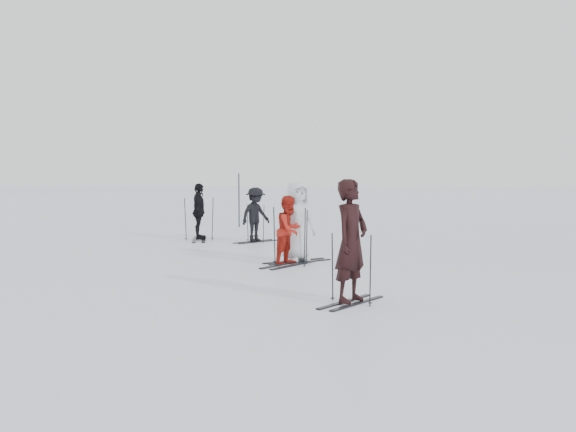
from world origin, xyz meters
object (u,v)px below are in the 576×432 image
(skier_near_dark, at_px, (351,242))
(skier_uphill_left, at_px, (199,212))
(skier_grey, at_px, (297,223))
(skier_red, at_px, (289,231))
(piste_marker, at_px, (239,200))
(skier_uphill_far, at_px, (255,215))

(skier_near_dark, xyz_separation_m, skier_uphill_left, (-5.65, 8.97, -0.15))
(skier_grey, relative_size, skier_uphill_left, 1.10)
(skier_red, xyz_separation_m, skier_grey, (0.07, 0.55, 0.15))
(skier_near_dark, distance_m, skier_uphill_left, 10.60)
(skier_grey, bearing_deg, skier_near_dark, -114.71)
(skier_near_dark, relative_size, piste_marker, 1.02)
(skier_uphill_far, distance_m, piste_marker, 5.28)
(piste_marker, bearing_deg, skier_uphill_far, -69.04)
(skier_grey, xyz_separation_m, skier_uphill_left, (-3.82, 4.23, -0.08))
(skier_red, bearing_deg, skier_near_dark, -133.16)
(skier_red, distance_m, skier_grey, 0.57)
(skier_grey, bearing_deg, skier_uphill_far, 70.87)
(skier_uphill_left, bearing_deg, skier_near_dark, -165.18)
(skier_red, distance_m, skier_uphill_left, 6.07)
(skier_near_dark, xyz_separation_m, skier_uphill_far, (-3.86, 8.80, -0.21))
(skier_red, bearing_deg, piste_marker, 44.61)
(skier_near_dark, bearing_deg, skier_uphill_left, 56.67)
(skier_grey, height_order, skier_uphill_left, skier_grey)
(skier_grey, relative_size, skier_uphill_far, 1.17)
(skier_uphill_far, bearing_deg, skier_near_dark, -123.05)
(skier_near_dark, height_order, piste_marker, skier_near_dark)
(skier_uphill_left, distance_m, piste_marker, 4.75)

